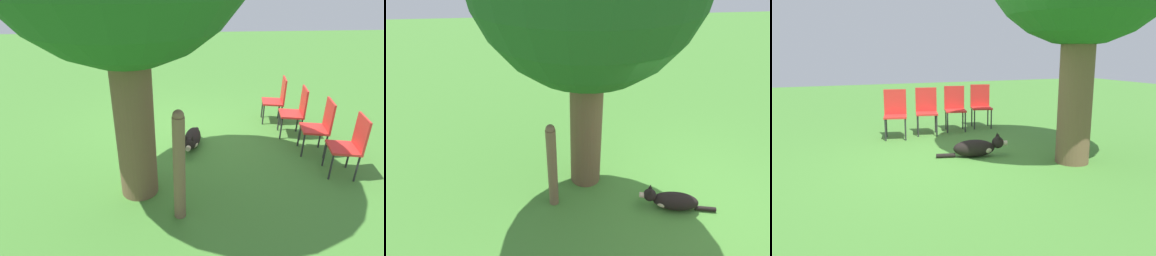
% 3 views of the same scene
% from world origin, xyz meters
% --- Properties ---
extents(ground_plane, '(30.00, 30.00, 0.00)m').
position_xyz_m(ground_plane, '(0.00, 0.00, 0.00)').
color(ground_plane, '#478433').
extents(dog, '(0.43, 1.17, 0.39)m').
position_xyz_m(dog, '(-0.26, 0.33, 0.15)').
color(dog, black).
rests_on(dog, ground_plane).
extents(fence_post, '(0.15, 0.15, 1.44)m').
position_xyz_m(fence_post, '(0.04, 2.13, 0.73)').
color(fence_post, brown).
rests_on(fence_post, ground_plane).
extents(red_chair_0, '(0.51, 0.52, 0.96)m').
position_xyz_m(red_chair_0, '(-2.13, -0.64, 0.55)').
color(red_chair_0, red).
rests_on(red_chair_0, ground_plane).
extents(red_chair_1, '(0.51, 0.52, 0.96)m').
position_xyz_m(red_chair_1, '(-2.27, 0.04, 0.55)').
color(red_chair_1, red).
rests_on(red_chair_1, ground_plane).
extents(red_chair_2, '(0.51, 0.52, 0.96)m').
position_xyz_m(red_chair_2, '(-2.40, 0.73, 0.55)').
color(red_chair_2, red).
rests_on(red_chair_2, ground_plane).
extents(red_chair_3, '(0.51, 0.52, 0.96)m').
position_xyz_m(red_chair_3, '(-2.53, 1.41, 0.55)').
color(red_chair_3, red).
rests_on(red_chair_3, ground_plane).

